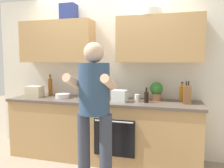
# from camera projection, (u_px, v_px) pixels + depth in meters

# --- Properties ---
(ground_plane) EXTENTS (12.00, 12.00, 0.00)m
(ground_plane) POSITION_uv_depth(u_px,v_px,m) (102.00, 158.00, 3.40)
(ground_plane) COLOR gray
(back_wall_unit) EXTENTS (4.00, 0.39, 2.50)m
(back_wall_unit) POSITION_uv_depth(u_px,v_px,m) (107.00, 59.00, 3.51)
(back_wall_unit) COLOR silver
(back_wall_unit) RESTS_ON ground
(counter) EXTENTS (2.84, 0.67, 0.90)m
(counter) POSITION_uv_depth(u_px,v_px,m) (102.00, 129.00, 3.36)
(counter) COLOR tan
(counter) RESTS_ON ground
(person_standing) EXTENTS (0.49, 0.45, 1.67)m
(person_standing) POSITION_uv_depth(u_px,v_px,m) (94.00, 105.00, 2.45)
(person_standing) COLOR #383D4C
(person_standing) RESTS_ON ground
(bottle_juice) EXTENTS (0.07, 0.07, 0.28)m
(bottle_juice) POSITION_uv_depth(u_px,v_px,m) (182.00, 93.00, 3.18)
(bottle_juice) COLOR orange
(bottle_juice) RESTS_ON counter
(bottle_soy) EXTENTS (0.06, 0.06, 0.21)m
(bottle_soy) POSITION_uv_depth(u_px,v_px,m) (146.00, 97.00, 3.09)
(bottle_soy) COLOR black
(bottle_soy) RESTS_ON counter
(bottle_syrup) EXTENTS (0.07, 0.07, 0.35)m
(bottle_syrup) POSITION_uv_depth(u_px,v_px,m) (50.00, 87.00, 3.72)
(bottle_syrup) COLOR #8C4C14
(bottle_syrup) RESTS_ON counter
(bottle_hotsauce) EXTENTS (0.05, 0.05, 0.34)m
(bottle_hotsauce) POSITION_uv_depth(u_px,v_px,m) (80.00, 90.00, 3.34)
(bottle_hotsauce) COLOR red
(bottle_hotsauce) RESTS_ON counter
(bottle_wine) EXTENTS (0.05, 0.05, 0.30)m
(bottle_wine) POSITION_uv_depth(u_px,v_px,m) (88.00, 91.00, 3.37)
(bottle_wine) COLOR #471419
(bottle_wine) RESTS_ON counter
(cup_coffee) EXTENTS (0.07, 0.07, 0.10)m
(cup_coffee) POSITION_uv_depth(u_px,v_px,m) (137.00, 98.00, 3.17)
(cup_coffee) COLOR white
(cup_coffee) RESTS_ON counter
(mixing_bowl) EXTENTS (0.22, 0.22, 0.07)m
(mixing_bowl) POSITION_uv_depth(u_px,v_px,m) (63.00, 96.00, 3.45)
(mixing_bowl) COLOR silver
(mixing_bowl) RESTS_ON counter
(knife_block) EXTENTS (0.10, 0.14, 0.30)m
(knife_block) POSITION_uv_depth(u_px,v_px,m) (187.00, 95.00, 3.01)
(knife_block) COLOR brown
(knife_block) RESTS_ON counter
(potted_herb) EXTENTS (0.19, 0.19, 0.27)m
(potted_herb) POSITION_uv_depth(u_px,v_px,m) (156.00, 90.00, 3.23)
(potted_herb) COLOR #9E6647
(potted_herb) RESTS_ON counter
(grocery_bag_produce) EXTENTS (0.22, 0.18, 0.16)m
(grocery_bag_produce) POSITION_uv_depth(u_px,v_px,m) (120.00, 96.00, 3.16)
(grocery_bag_produce) COLOR silver
(grocery_bag_produce) RESTS_ON counter
(grocery_bag_rice) EXTENTS (0.25, 0.24, 0.17)m
(grocery_bag_rice) POSITION_uv_depth(u_px,v_px,m) (35.00, 91.00, 3.59)
(grocery_bag_rice) COLOR beige
(grocery_bag_rice) RESTS_ON counter
(grocery_bag_bread) EXTENTS (0.25, 0.18, 0.19)m
(grocery_bag_bread) POSITION_uv_depth(u_px,v_px,m) (101.00, 93.00, 3.40)
(grocery_bag_bread) COLOR tan
(grocery_bag_bread) RESTS_ON counter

